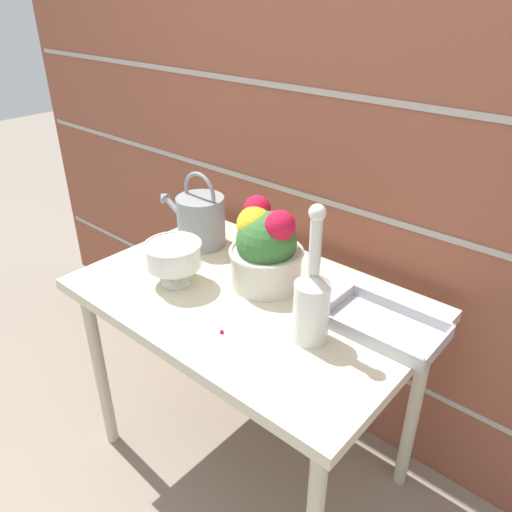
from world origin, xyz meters
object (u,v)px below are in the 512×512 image
Objects in this scene: watering_can at (200,219)px; wire_tray at (384,327)px; crystal_pedestal_bowl at (174,256)px; flower_planter at (266,248)px; glass_decanter at (312,299)px.

wire_tray is at bearing -2.36° from watering_can.
flower_planter reaches higher than crystal_pedestal_bowl.
flower_planter reaches higher than wire_tray.
crystal_pedestal_bowl is (0.14, -0.24, -0.00)m from watering_can.
glass_decanter is at bearing -17.29° from watering_can.
flower_planter is 0.30m from glass_decanter.
glass_decanter reaches higher than flower_planter.
watering_can is 0.81× the size of glass_decanter.
crystal_pedestal_bowl is at bearing -161.24° from wire_tray.
crystal_pedestal_bowl is 0.57× the size of wire_tray.
crystal_pedestal_bowl is 0.29m from flower_planter.
glass_decanter is at bearing -129.15° from wire_tray.
flower_planter is 0.71× the size of glass_decanter.
wire_tray is at bearing 3.91° from flower_planter.
wire_tray is (0.76, -0.03, -0.09)m from watering_can.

